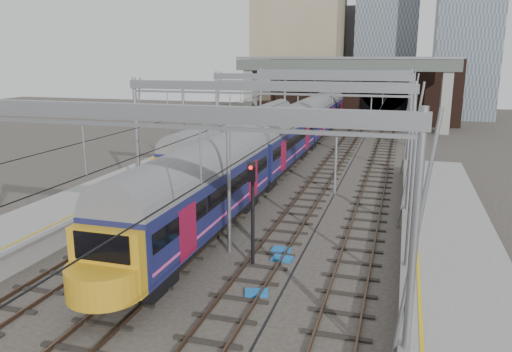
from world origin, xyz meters
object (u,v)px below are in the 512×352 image
(train_second, at_px, (243,136))
(signal_near_centre, at_px, (252,201))
(signal_near_left, at_px, (185,191))
(train_main, at_px, (300,126))
(relay_cabinet, at_px, (112,236))

(train_second, bearing_deg, signal_near_centre, -71.05)
(train_second, distance_m, signal_near_left, 20.93)
(train_main, height_order, signal_near_left, train_main)
(signal_near_centre, bearing_deg, train_second, 94.89)
(train_second, height_order, relay_cabinet, train_second)
(train_main, bearing_deg, signal_near_left, -90.66)
(train_main, xyz_separation_m, signal_near_centre, (3.58, -27.85, 0.49))
(signal_near_left, bearing_deg, train_main, 78.58)
(train_second, height_order, signal_near_left, train_second)
(train_main, relative_size, signal_near_centre, 13.98)
(signal_near_left, distance_m, relay_cabinet, 4.38)
(train_second, relative_size, relay_cabinet, 28.57)
(train_second, height_order, signal_near_centre, signal_near_centre)
(train_second, distance_m, signal_near_centre, 23.36)
(train_main, xyz_separation_m, signal_near_left, (-0.30, -26.36, 0.28))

